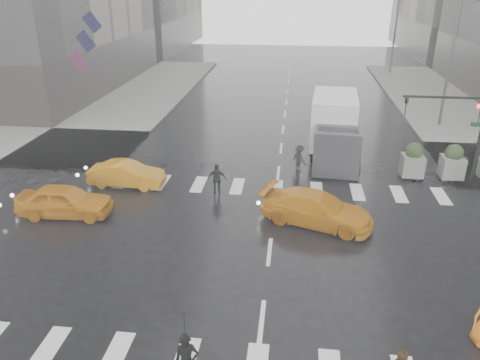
# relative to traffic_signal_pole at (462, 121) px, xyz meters

# --- Properties ---
(ground) EXTENTS (120.00, 120.00, 0.00)m
(ground) POSITION_rel_traffic_signal_pole_xyz_m (-9.01, -8.01, -3.22)
(ground) COLOR black
(ground) RESTS_ON ground
(sidewalk_nw) EXTENTS (35.00, 35.00, 0.15)m
(sidewalk_nw) POSITION_rel_traffic_signal_pole_xyz_m (-28.51, 9.49, -3.14)
(sidewalk_nw) COLOR slate
(sidewalk_nw) RESTS_ON ground
(road_markings) EXTENTS (18.00, 48.00, 0.01)m
(road_markings) POSITION_rel_traffic_signal_pole_xyz_m (-9.01, -8.01, -3.21)
(road_markings) COLOR silver
(road_markings) RESTS_ON ground
(traffic_signal_pole) EXTENTS (4.45, 0.42, 4.50)m
(traffic_signal_pole) POSITION_rel_traffic_signal_pole_xyz_m (0.00, 0.00, 0.00)
(traffic_signal_pole) COLOR black
(traffic_signal_pole) RESTS_ON ground
(street_lamp_near) EXTENTS (2.15, 0.22, 9.00)m
(street_lamp_near) POSITION_rel_traffic_signal_pole_xyz_m (1.86, 9.99, 1.73)
(street_lamp_near) COLOR #59595B
(street_lamp_near) RESTS_ON ground
(street_lamp_far) EXTENTS (2.15, 0.22, 9.00)m
(street_lamp_far) POSITION_rel_traffic_signal_pole_xyz_m (1.86, 29.99, 1.73)
(street_lamp_far) COLOR #59595B
(street_lamp_far) RESTS_ON ground
(planter_west) EXTENTS (1.10, 1.10, 1.80)m
(planter_west) POSITION_rel_traffic_signal_pole_xyz_m (-2.01, 0.19, -2.23)
(planter_west) COLOR slate
(planter_west) RESTS_ON ground
(planter_mid) EXTENTS (1.10, 1.10, 1.80)m
(planter_mid) POSITION_rel_traffic_signal_pole_xyz_m (-0.01, 0.19, -2.23)
(planter_mid) COLOR slate
(planter_mid) RESTS_ON ground
(flag_cluster) EXTENTS (2.87, 3.06, 4.69)m
(flag_cluster) POSITION_rel_traffic_signal_pole_xyz_m (-24.09, 10.49, 2.42)
(flag_cluster) COLOR #59595B
(flag_cluster) RESTS_ON ground
(pedestrian_black) EXTENTS (1.18, 1.20, 2.43)m
(pedestrian_black) POSITION_rel_traffic_signal_pole_xyz_m (-10.71, -14.81, -1.62)
(pedestrian_black) COLOR black
(pedestrian_black) RESTS_ON ground
(pedestrian_far_a) EXTENTS (0.93, 0.60, 1.55)m
(pedestrian_far_a) POSITION_rel_traffic_signal_pole_xyz_m (-11.89, -2.95, -2.44)
(pedestrian_far_a) COLOR black
(pedestrian_far_a) RESTS_ON ground
(pedestrian_far_b) EXTENTS (1.05, 1.10, 1.51)m
(pedestrian_far_b) POSITION_rel_traffic_signal_pole_xyz_m (-7.91, 0.40, -2.46)
(pedestrian_far_b) COLOR black
(pedestrian_far_b) RESTS_ON ground
(taxi_front) EXTENTS (4.23, 1.90, 1.41)m
(taxi_front) POSITION_rel_traffic_signal_pole_xyz_m (-18.22, -6.01, -2.51)
(taxi_front) COLOR orange
(taxi_front) RESTS_ON ground
(taxi_mid) EXTENTS (3.82, 1.40, 1.25)m
(taxi_mid) POSITION_rel_traffic_signal_pole_xyz_m (-16.59, -2.58, -2.59)
(taxi_mid) COLOR orange
(taxi_mid) RESTS_ON ground
(taxi_rear) EXTENTS (4.65, 3.20, 1.40)m
(taxi_rear) POSITION_rel_traffic_signal_pole_xyz_m (-7.14, -5.46, -2.52)
(taxi_rear) COLOR orange
(taxi_rear) RESTS_ON ground
(box_truck) EXTENTS (2.50, 6.68, 3.55)m
(box_truck) POSITION_rel_traffic_signal_pole_xyz_m (-5.97, 2.61, -1.32)
(box_truck) COLOR silver
(box_truck) RESTS_ON ground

